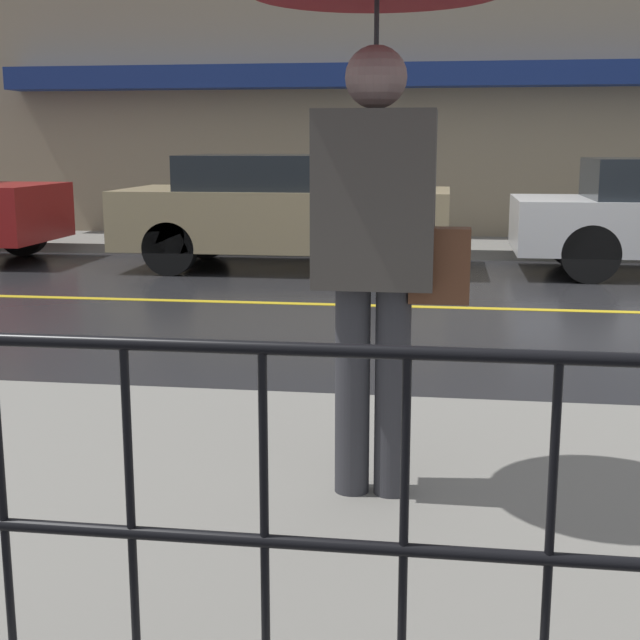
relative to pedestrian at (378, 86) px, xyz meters
name	(u,v)px	position (x,y,z in m)	size (l,w,h in m)	color
ground_plane	(588,311)	(1.65, 5.16, -1.81)	(80.00, 80.00, 0.00)	#262628
sidewalk_far	(541,249)	(1.65, 9.77, -1.74)	(28.00, 1.83, 0.14)	gray
lane_marking	(588,311)	(1.65, 5.16, -1.81)	(25.20, 0.12, 0.01)	gold
building_storefront	(545,23)	(1.65, 10.82, 1.56)	(28.00, 0.85, 6.82)	gray
pedestrian	(378,86)	(0.00, 0.00, 0.00)	(0.97, 0.97, 2.22)	#333338
car_tan	(283,210)	(-1.81, 7.74, -1.06)	(4.16, 1.88, 1.45)	tan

